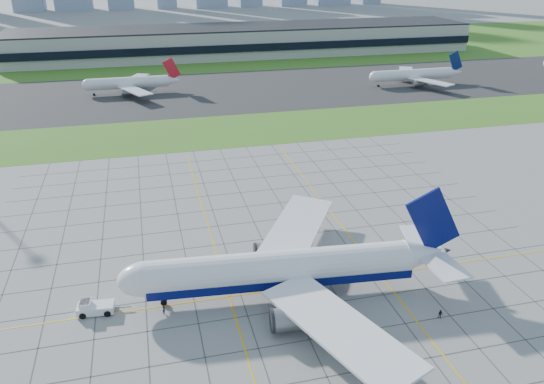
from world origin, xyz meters
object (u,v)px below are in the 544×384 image
object	(u,v)px
crew_near	(164,310)
pushback_tug	(94,307)
crew_far	(440,314)
distant_jet_1	(130,83)
distant_jet_2	(414,75)
airliner	(283,269)

from	to	relation	value
crew_near	pushback_tug	bearing A→B (deg)	94.42
crew_near	crew_far	xyz separation A→B (m)	(43.15, -11.99, -0.08)
distant_jet_1	distant_jet_2	xyz separation A→B (m)	(122.30, -14.08, 0.00)
airliner	crew_near	bearing A→B (deg)	-172.90
airliner	crew_far	distance (m)	26.43
crew_near	distant_jet_2	xyz separation A→B (m)	(118.15, 140.09, 3.62)
crew_near	distant_jet_2	bearing A→B (deg)	-20.08
crew_far	distant_jet_2	world-z (taller)	distant_jet_2
crew_far	airliner	bearing A→B (deg)	-168.80
distant_jet_2	distant_jet_1	bearing A→B (deg)	173.43
crew_far	distant_jet_2	size ratio (longest dim) A/B	0.04
pushback_tug	crew_far	size ratio (longest dim) A/B	5.45
airliner	distant_jet_2	world-z (taller)	airliner
pushback_tug	crew_far	distance (m)	56.29
distant_jet_2	airliner	bearing A→B (deg)	-125.05
airliner	crew_near	world-z (taller)	airliner
distant_jet_1	distant_jet_2	bearing A→B (deg)	-6.57
pushback_tug	crew_near	world-z (taller)	pushback_tug
pushback_tug	crew_near	distance (m)	11.50
pushback_tug	crew_near	size ratio (longest dim) A/B	4.97
airliner	distant_jet_1	size ratio (longest dim) A/B	1.39
pushback_tug	distant_jet_1	size ratio (longest dim) A/B	0.20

